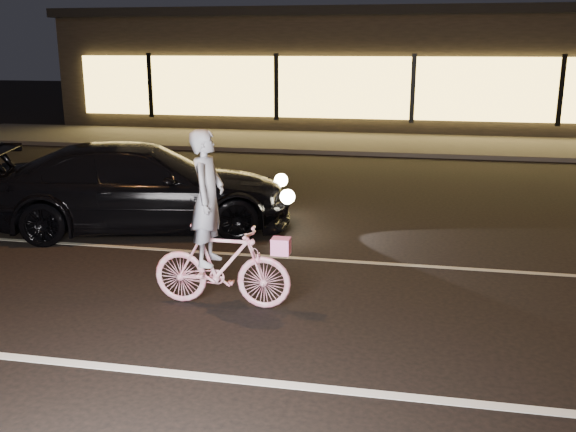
# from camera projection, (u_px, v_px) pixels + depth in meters

# --- Properties ---
(ground) EXTENTS (90.00, 90.00, 0.00)m
(ground) POSITION_uv_depth(u_px,v_px,m) (392.00, 324.00, 6.99)
(ground) COLOR black
(ground) RESTS_ON ground
(lane_stripe_near) EXTENTS (60.00, 0.12, 0.01)m
(lane_stripe_near) POSITION_uv_depth(u_px,v_px,m) (386.00, 395.00, 5.56)
(lane_stripe_near) COLOR silver
(lane_stripe_near) RESTS_ON ground
(lane_stripe_far) EXTENTS (60.00, 0.10, 0.01)m
(lane_stripe_far) POSITION_uv_depth(u_px,v_px,m) (398.00, 264.00, 8.88)
(lane_stripe_far) COLOR gray
(lane_stripe_far) RESTS_ON ground
(sidewalk) EXTENTS (30.00, 4.00, 0.12)m
(sidewalk) POSITION_uv_depth(u_px,v_px,m) (410.00, 144.00, 19.29)
(sidewalk) COLOR #383533
(sidewalk) RESTS_ON ground
(storefront) EXTENTS (25.40, 8.42, 4.20)m
(storefront) POSITION_uv_depth(u_px,v_px,m) (415.00, 67.00, 24.41)
(storefront) COLOR black
(storefront) RESTS_ON ground
(cyclist) EXTENTS (1.63, 0.56, 2.06)m
(cyclist) POSITION_uv_depth(u_px,v_px,m) (218.00, 245.00, 7.32)
(cyclist) COLOR #E63F72
(cyclist) RESTS_ON ground
(sedan) EXTENTS (5.21, 3.25, 1.41)m
(sedan) POSITION_uv_depth(u_px,v_px,m) (143.00, 187.00, 10.46)
(sedan) COLOR black
(sedan) RESTS_ON ground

